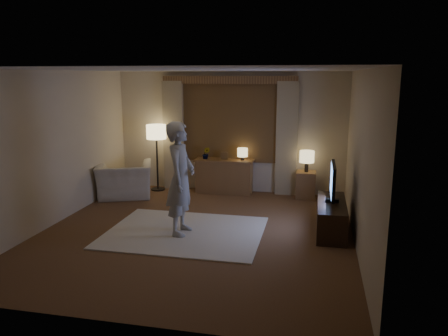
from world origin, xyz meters
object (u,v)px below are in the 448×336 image
(armchair, at_px, (124,180))
(sideboard, at_px, (224,177))
(tv_stand, at_px, (331,217))
(person, at_px, (181,179))
(side_table, at_px, (306,185))

(armchair, bearing_deg, sideboard, 179.90)
(armchair, height_order, tv_stand, armchair)
(tv_stand, bearing_deg, person, -165.34)
(person, bearing_deg, armchair, 44.64)
(side_table, xyz_separation_m, tv_stand, (0.47, -1.95, -0.03))
(armchair, distance_m, side_table, 3.80)
(armchair, bearing_deg, person, 113.52)
(side_table, height_order, person, person)
(tv_stand, bearing_deg, armchair, 163.50)
(person, bearing_deg, tv_stand, -75.33)
(tv_stand, distance_m, person, 2.53)
(tv_stand, relative_size, person, 0.78)
(armchair, relative_size, person, 0.62)
(side_table, relative_size, person, 0.31)
(sideboard, bearing_deg, armchair, -158.99)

